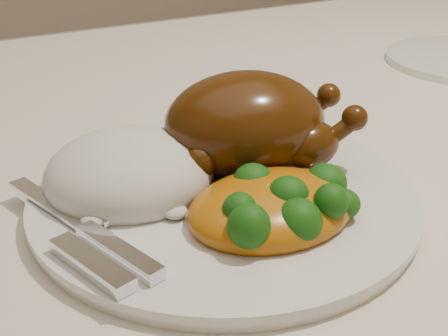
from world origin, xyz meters
name	(u,v)px	position (x,y,z in m)	size (l,w,h in m)	color
dining_table	(306,227)	(0.00, 0.00, 0.67)	(1.60, 0.90, 0.76)	brown
tablecloth	(310,164)	(0.00, 0.00, 0.74)	(1.73, 1.03, 0.18)	beige
dinner_plate	(224,198)	(-0.14, -0.08, 0.77)	(0.29, 0.29, 0.01)	silver
roast_chicken	(250,124)	(-0.10, -0.05, 0.82)	(0.17, 0.13, 0.08)	#472507
rice_mound	(129,175)	(-0.20, -0.04, 0.79)	(0.16, 0.15, 0.07)	silver
mac_and_cheese	(279,206)	(-0.12, -0.13, 0.79)	(0.13, 0.10, 0.05)	#C4780C
cutlery	(92,239)	(-0.25, -0.10, 0.79)	(0.06, 0.18, 0.01)	silver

